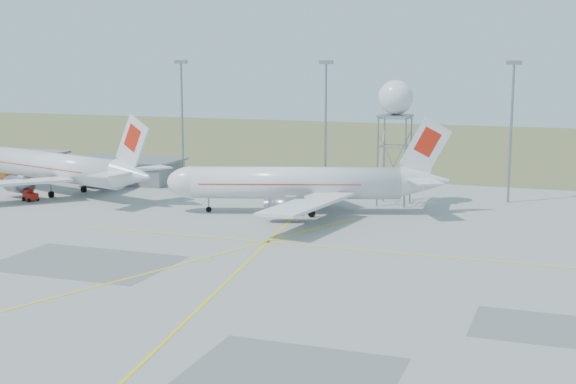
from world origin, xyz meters
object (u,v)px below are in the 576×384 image
(radar_tower, at_px, (395,135))
(fire_truck, at_px, (246,181))
(airliner_far, at_px, (61,168))
(airliner_main, at_px, (301,184))
(baggage_tug, at_px, (30,197))

(radar_tower, xyz_separation_m, fire_truck, (-23.77, 1.64, -8.10))
(fire_truck, bearing_deg, airliner_far, -166.30)
(airliner_main, bearing_deg, airliner_far, -20.57)
(fire_truck, bearing_deg, airliner_main, -49.32)
(airliner_main, bearing_deg, fire_truck, -60.18)
(airliner_main, bearing_deg, baggage_tug, -10.97)
(airliner_main, relative_size, airliner_far, 1.00)
(airliner_main, height_order, radar_tower, radar_tower)
(airliner_main, distance_m, fire_truck, 17.93)
(airliner_far, bearing_deg, radar_tower, -152.70)
(airliner_far, xyz_separation_m, fire_truck, (26.69, 10.20, -2.11))
(baggage_tug, bearing_deg, airliner_main, 26.42)
(fire_truck, xyz_separation_m, baggage_tug, (-27.30, -16.99, -1.27))
(airliner_far, relative_size, baggage_tug, 15.19)
(fire_truck, distance_m, baggage_tug, 32.18)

